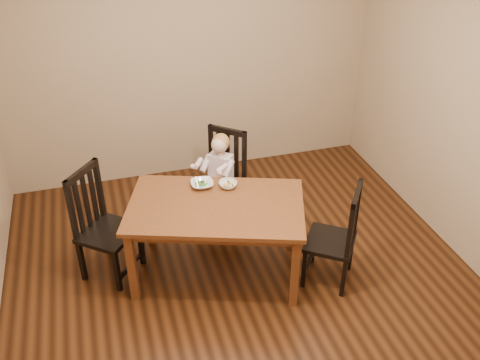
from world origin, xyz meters
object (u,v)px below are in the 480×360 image
object	(u,v)px
dining_table	(216,213)
chair_left	(103,226)
bowl_peas	(202,184)
chair_right	(336,238)
chair_child	(222,179)
bowl_veg	(228,185)
toddler	(220,171)

from	to	relation	value
dining_table	chair_left	bearing A→B (deg)	162.25
bowl_peas	chair_right	bearing A→B (deg)	-34.58
chair_child	bowl_veg	size ratio (longest dim) A/B	6.02
chair_right	dining_table	bearing A→B (deg)	103.96
chair_right	bowl_peas	size ratio (longest dim) A/B	4.91
dining_table	chair_child	xyz separation A→B (m)	(0.25, 0.76, -0.18)
bowl_peas	bowl_veg	world-z (taller)	bowl_veg
chair_child	toddler	world-z (taller)	chair_child
chair_child	chair_right	bearing A→B (deg)	161.84
dining_table	chair_left	world-z (taller)	chair_left
toddler	chair_child	bearing A→B (deg)	-90.00
bowl_peas	chair_child	bearing A→B (deg)	57.29
chair_left	bowl_peas	world-z (taller)	chair_left
chair_left	bowl_veg	bearing A→B (deg)	125.56
bowl_veg	chair_right	bearing A→B (deg)	-38.24
chair_right	toddler	xyz separation A→B (m)	(-0.71, 1.10, 0.13)
dining_table	chair_child	size ratio (longest dim) A/B	1.71
chair_right	toddler	distance (m)	1.31
chair_right	bowl_peas	bearing A→B (deg)	91.16
chair_right	bowl_veg	xyz separation A→B (m)	(-0.76, 0.60, 0.29)
chair_left	bowl_veg	xyz separation A→B (m)	(1.08, -0.06, 0.26)
dining_table	bowl_veg	distance (m)	0.30
chair_child	bowl_veg	bearing A→B (deg)	121.92
chair_child	chair_left	size ratio (longest dim) A/B	0.95
chair_right	bowl_veg	distance (m)	1.01
toddler	bowl_peas	bearing A→B (deg)	99.12
dining_table	toddler	distance (m)	0.76
chair_right	bowl_veg	size ratio (longest dim) A/B	5.93
chair_left	toddler	size ratio (longest dim) A/B	2.02
dining_table	chair_child	world-z (taller)	chair_child
chair_child	bowl_peas	world-z (taller)	chair_child
chair_child	chair_right	size ratio (longest dim) A/B	1.02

